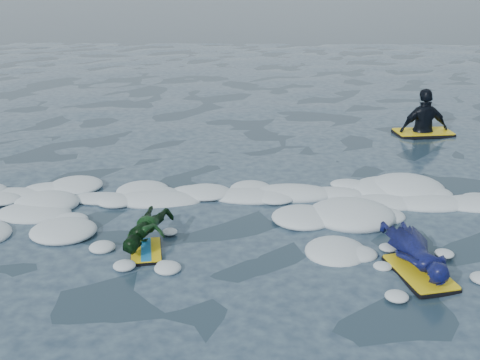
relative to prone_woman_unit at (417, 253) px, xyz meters
name	(u,v)px	position (x,y,z in m)	size (l,w,h in m)	color
ground	(186,238)	(-3.00, 0.75, -0.20)	(120.00, 120.00, 0.00)	#162435
foam_band	(195,209)	(-3.00, 1.79, -0.20)	(12.00, 3.10, 0.30)	silver
prone_woman_unit	(417,253)	(0.00, 0.00, 0.00)	(0.82, 1.62, 0.40)	black
prone_child_unit	(148,233)	(-3.47, 0.45, 0.01)	(0.78, 1.19, 0.43)	black
waiting_rider_unit	(423,131)	(1.62, 6.25, -0.11)	(1.35, 0.88, 1.89)	black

